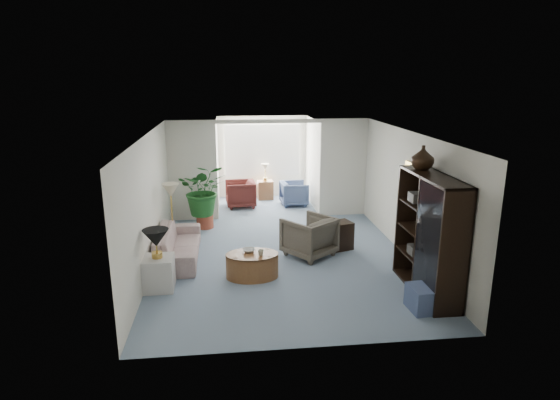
{
  "coord_description": "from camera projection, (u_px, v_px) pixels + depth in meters",
  "views": [
    {
      "loc": [
        -1.04,
        -8.5,
        3.56
      ],
      "look_at": [
        0.0,
        0.6,
        1.1
      ],
      "focal_mm": 30.1,
      "sensor_mm": 36.0,
      "label": 1
    }
  ],
  "objects": [
    {
      "name": "ottoman",
      "position": [
        425.0,
        298.0,
        7.29
      ],
      "size": [
        0.51,
        0.51,
        0.39
      ],
      "primitive_type": "cube",
      "rotation": [
        0.0,
        0.0,
        0.07
      ],
      "color": "#4B5981",
      "rests_on": "ground"
    },
    {
      "name": "coffee_cup",
      "position": [
        261.0,
        253.0,
        8.31
      ],
      "size": [
        0.11,
        0.11,
        0.1
      ],
      "primitive_type": "imported",
      "rotation": [
        0.0,
        0.0,
        0.02
      ],
      "color": "beige",
      "rests_on": "coffee_table"
    },
    {
      "name": "cabinet_urn",
      "position": [
        423.0,
        158.0,
        7.88
      ],
      "size": [
        0.39,
        0.39,
        0.4
      ],
      "primitive_type": "imported",
      "color": "black",
      "rests_on": "entertainment_cabinet"
    },
    {
      "name": "back_pier_right",
      "position": [
        343.0,
        168.0,
        11.96
      ],
      "size": [
        1.2,
        0.12,
        2.5
      ],
      "primitive_type": "cube",
      "color": "silver",
      "rests_on": "ground"
    },
    {
      "name": "back_header",
      "position": [
        269.0,
        121.0,
        11.44
      ],
      "size": [
        2.6,
        0.12,
        0.1
      ],
      "primitive_type": "cube",
      "color": "silver",
      "rests_on": "back_pier_left"
    },
    {
      "name": "end_table",
      "position": [
        158.0,
        273.0,
        7.98
      ],
      "size": [
        0.52,
        0.52,
        0.57
      ],
      "primitive_type": "cube",
      "rotation": [
        0.0,
        0.0,
        0.01
      ],
      "color": "silver",
      "rests_on": "ground"
    },
    {
      "name": "sunroom_floor",
      "position": [
        266.0,
        206.0,
        13.13
      ],
      "size": [
        2.6,
        2.6,
        0.0
      ],
      "primitive_type": "plane",
      "color": "#7F95A7",
      "rests_on": "ground"
    },
    {
      "name": "sofa",
      "position": [
        178.0,
        244.0,
        9.29
      ],
      "size": [
        0.81,
        2.04,
        0.59
      ],
      "primitive_type": "imported",
      "rotation": [
        0.0,
        0.0,
        1.58
      ],
      "color": "beige",
      "rests_on": "ground"
    },
    {
      "name": "sunroom_chair_blue",
      "position": [
        294.0,
        193.0,
        13.12
      ],
      "size": [
        0.78,
        0.76,
        0.67
      ],
      "primitive_type": "imported",
      "rotation": [
        0.0,
        0.0,
        1.64
      ],
      "color": "#4B5981",
      "rests_on": "ground"
    },
    {
      "name": "framed_picture",
      "position": [
        412.0,
        175.0,
        8.93
      ],
      "size": [
        0.04,
        0.5,
        0.4
      ],
      "primitive_type": "cube",
      "color": "#B0A68C"
    },
    {
      "name": "sunroom_chair_maroon",
      "position": [
        240.0,
        194.0,
        12.95
      ],
      "size": [
        0.85,
        0.83,
        0.73
      ],
      "primitive_type": "imported",
      "rotation": [
        0.0,
        0.0,
        -1.51
      ],
      "color": "#52201C",
      "rests_on": "ground"
    },
    {
      "name": "sunroom_table",
      "position": [
        265.0,
        190.0,
        13.78
      ],
      "size": [
        0.47,
        0.37,
        0.54
      ],
      "primitive_type": "cube",
      "rotation": [
        0.0,
        0.0,
        0.07
      ],
      "color": "brown",
      "rests_on": "ground"
    },
    {
      "name": "entertainment_cabinet",
      "position": [
        429.0,
        235.0,
        7.71
      ],
      "size": [
        0.48,
        1.81,
        2.01
      ],
      "primitive_type": "cube",
      "color": "black",
      "rests_on": "ground"
    },
    {
      "name": "plant_pot",
      "position": [
        205.0,
        221.0,
        11.22
      ],
      "size": [
        0.4,
        0.4,
        0.32
      ],
      "primitive_type": "cylinder",
      "color": "#AD4932",
      "rests_on": "ground"
    },
    {
      "name": "coffee_bowl",
      "position": [
        249.0,
        250.0,
        8.49
      ],
      "size": [
        0.24,
        0.24,
        0.06
      ],
      "primitive_type": "imported",
      "rotation": [
        0.0,
        0.0,
        0.02
      ],
      "color": "silver",
      "rests_on": "coffee_table"
    },
    {
      "name": "table_lamp",
      "position": [
        156.0,
        238.0,
        7.82
      ],
      "size": [
        0.44,
        0.44,
        0.3
      ],
      "primitive_type": "cone",
      "color": "black",
      "rests_on": "end_table"
    },
    {
      "name": "floor",
      "position": [
        283.0,
        262.0,
        9.2
      ],
      "size": [
        6.0,
        6.0,
        0.0
      ],
      "primitive_type": "plane",
      "color": "#7F95A7",
      "rests_on": "ground"
    },
    {
      "name": "back_pier_left",
      "position": [
        192.0,
        171.0,
        11.54
      ],
      "size": [
        1.2,
        0.12,
        2.5
      ],
      "primitive_type": "cube",
      "color": "silver",
      "rests_on": "ground"
    },
    {
      "name": "wingback_chair",
      "position": [
        309.0,
        236.0,
        9.44
      ],
      "size": [
        1.23,
        1.24,
        0.81
      ],
      "primitive_type": "imported",
      "rotation": [
        0.0,
        0.0,
        3.8
      ],
      "color": "#665E51",
      "rests_on": "ground"
    },
    {
      "name": "window_blinds",
      "position": [
        262.0,
        150.0,
        13.77
      ],
      "size": [
        2.2,
        0.02,
        1.5
      ],
      "primitive_type": "cube",
      "color": "white"
    },
    {
      "name": "coffee_table",
      "position": [
        252.0,
        265.0,
        8.46
      ],
      "size": [
        0.97,
        0.97,
        0.45
      ],
      "primitive_type": "cylinder",
      "rotation": [
        0.0,
        0.0,
        0.02
      ],
      "color": "brown",
      "rests_on": "ground"
    },
    {
      "name": "window_pane",
      "position": [
        262.0,
        150.0,
        13.8
      ],
      "size": [
        2.2,
        0.02,
        1.5
      ],
      "primitive_type": "cube",
      "color": "white"
    },
    {
      "name": "shelf_clutter",
      "position": [
        426.0,
        237.0,
        7.71
      ],
      "size": [
        0.3,
        1.24,
        1.06
      ],
      "color": "#565451",
      "rests_on": "entertainment_cabinet"
    },
    {
      "name": "house_plant",
      "position": [
        204.0,
        190.0,
        11.02
      ],
      "size": [
        1.11,
        0.96,
        1.23
      ],
      "primitive_type": "imported",
      "color": "#1F5B22",
      "rests_on": "plant_pot"
    },
    {
      "name": "floor_lamp",
      "position": [
        171.0,
        190.0,
        9.66
      ],
      "size": [
        0.36,
        0.36,
        0.28
      ],
      "primitive_type": "cone",
      "color": "beige",
      "rests_on": "ground"
    },
    {
      "name": "side_table_dark",
      "position": [
        339.0,
        235.0,
        9.83
      ],
      "size": [
        0.59,
        0.52,
        0.59
      ],
      "primitive_type": "cube",
      "rotation": [
        0.0,
        0.0,
        0.31
      ],
      "color": "black",
      "rests_on": "ground"
    }
  ]
}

